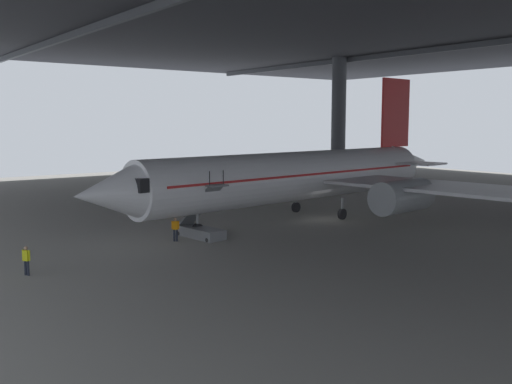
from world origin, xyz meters
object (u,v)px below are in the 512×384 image
object	(u,v)px
boarding_stairs	(201,227)
crew_worker_near_nose	(26,259)
airplane_main	(300,176)
crew_worker_by_stairs	(175,228)

from	to	relation	value
boarding_stairs	crew_worker_near_nose	bearing A→B (deg)	-76.48
airplane_main	crew_worker_near_nose	world-z (taller)	airplane_main
airplane_main	boarding_stairs	world-z (taller)	airplane_main
airplane_main	crew_worker_by_stairs	size ratio (longest dim) A/B	24.51
airplane_main	crew_worker_near_nose	distance (m)	24.39
airplane_main	crew_worker_near_nose	xyz separation A→B (m)	(4.90, -23.73, -2.73)
crew_worker_near_nose	airplane_main	bearing A→B (deg)	101.66
airplane_main	crew_worker_by_stairs	xyz separation A→B (m)	(1.89, -13.05, -2.69)
boarding_stairs	crew_worker_near_nose	size ratio (longest dim) A/B	3.05
boarding_stairs	crew_worker_by_stairs	xyz separation A→B (m)	(0.07, -2.10, 0.18)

